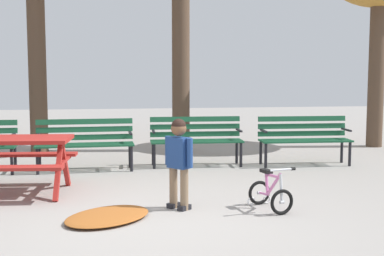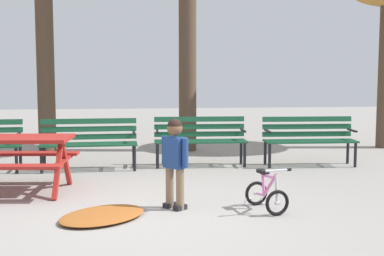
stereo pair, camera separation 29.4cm
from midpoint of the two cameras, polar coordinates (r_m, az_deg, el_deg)
ground at (r=6.09m, az=-4.26°, el=-9.66°), size 36.00×36.00×0.00m
picnic_table at (r=7.66m, az=-18.38°, el=-2.18°), size 1.92×1.50×0.79m
park_bench_left at (r=9.11m, az=-10.02°, el=-1.22°), size 1.61×0.51×0.85m
park_bench_right at (r=9.37m, az=1.76°, el=-0.93°), size 1.61×0.51×0.85m
park_bench_far_right at (r=9.64m, az=13.20°, el=-0.89°), size 1.62×0.52×0.85m
child_standing at (r=6.39m, az=-0.53°, el=-2.99°), size 0.30×0.33×1.09m
kids_bicycle at (r=6.49m, az=9.21°, el=-6.92°), size 0.47×0.62×0.54m
leaf_pile at (r=6.17m, az=-8.15°, el=-9.18°), size 1.30×1.29×0.07m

